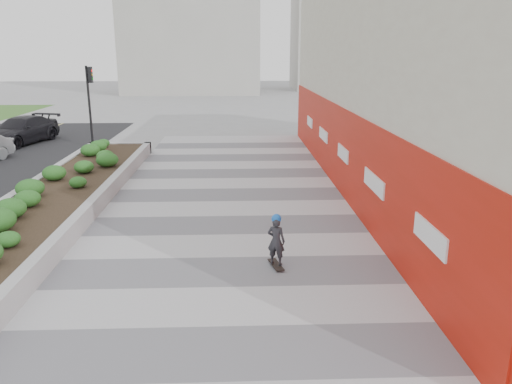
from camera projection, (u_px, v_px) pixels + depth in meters
ground at (224, 311)px, 9.74m from camera, size 160.00×160.00×0.00m
walkway at (227, 251)px, 12.62m from camera, size 8.00×36.00×0.01m
building at (426, 78)px, 17.55m from camera, size 6.04×24.08×8.00m
planter at (59, 194)px, 16.15m from camera, size 3.00×18.00×0.90m
traffic_signal_near at (90, 95)px, 25.55m from camera, size 0.33×0.28×4.20m
distant_bldg_north_l at (191, 7)px, 59.74m from camera, size 16.00×12.00×20.00m
manhole_cover at (246, 251)px, 12.64m from camera, size 0.44×0.44×0.01m
skateboarder at (276, 240)px, 11.53m from camera, size 0.50×0.75×1.31m
car_dark at (21, 130)px, 27.27m from camera, size 3.26×5.35×1.45m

